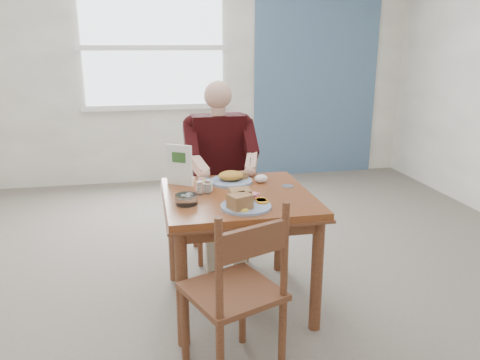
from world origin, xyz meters
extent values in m
plane|color=#635A50|center=(0.00, 0.00, 0.00)|extent=(6.00, 6.00, 0.00)
plane|color=white|center=(0.00, 3.00, 1.40)|extent=(5.50, 0.00, 5.50)
cube|color=#496688|center=(1.60, 2.98, 1.40)|extent=(1.60, 0.02, 2.80)
ellipsoid|color=yellow|center=(-0.03, -0.35, 0.77)|extent=(0.06, 0.05, 0.03)
ellipsoid|color=white|center=(0.20, 0.21, 0.78)|extent=(0.11, 0.10, 0.06)
cylinder|color=silver|center=(0.34, 0.07, 0.75)|extent=(0.10, 0.10, 0.01)
cube|color=white|center=(-0.40, 2.97, 1.60)|extent=(1.60, 0.02, 1.30)
cube|color=white|center=(-0.40, 2.96, 0.92)|extent=(1.72, 0.04, 0.06)
cube|color=white|center=(-0.40, 2.96, 1.60)|extent=(1.72, 0.04, 0.06)
cube|color=brown|center=(0.00, 0.00, 0.73)|extent=(0.90, 0.90, 0.04)
cube|color=brown|center=(0.00, 0.00, 0.70)|extent=(0.92, 0.92, 0.01)
cylinder|color=brown|center=(-0.39, -0.39, 0.35)|extent=(0.07, 0.07, 0.71)
cylinder|color=brown|center=(0.39, -0.39, 0.35)|extent=(0.07, 0.07, 0.71)
cylinder|color=brown|center=(-0.39, 0.39, 0.35)|extent=(0.07, 0.07, 0.71)
cylinder|color=brown|center=(0.39, 0.39, 0.35)|extent=(0.07, 0.07, 0.71)
cube|color=brown|center=(0.00, -0.39, 0.66)|extent=(0.80, 0.03, 0.08)
cube|color=brown|center=(0.00, 0.39, 0.66)|extent=(0.80, 0.03, 0.08)
cube|color=brown|center=(-0.39, 0.00, 0.66)|extent=(0.03, 0.80, 0.08)
cube|color=brown|center=(0.39, 0.00, 0.66)|extent=(0.03, 0.80, 0.08)
cylinder|color=brown|center=(-0.18, 0.57, 0.23)|extent=(0.04, 0.04, 0.45)
cylinder|color=brown|center=(0.18, 0.57, 0.23)|extent=(0.04, 0.04, 0.45)
cylinder|color=brown|center=(-0.18, 0.93, 0.23)|extent=(0.04, 0.04, 0.45)
cylinder|color=brown|center=(0.18, 0.93, 0.23)|extent=(0.04, 0.04, 0.45)
cube|color=brown|center=(0.00, 0.75, 0.47)|extent=(0.42, 0.42, 0.03)
cylinder|color=brown|center=(-0.18, 0.93, 0.70)|extent=(0.04, 0.04, 0.50)
cylinder|color=brown|center=(0.18, 0.93, 0.70)|extent=(0.04, 0.04, 0.50)
cube|color=brown|center=(0.00, 0.93, 0.80)|extent=(0.38, 0.03, 0.14)
cylinder|color=brown|center=(-0.39, -0.57, 0.23)|extent=(0.05, 0.05, 0.45)
cylinder|color=brown|center=(-0.06, -0.43, 0.23)|extent=(0.05, 0.05, 0.45)
cylinder|color=brown|center=(0.07, -0.77, 0.23)|extent=(0.05, 0.05, 0.45)
cube|color=brown|center=(-0.16, -0.67, 0.47)|extent=(0.55, 0.55, 0.03)
cylinder|color=brown|center=(-0.26, -0.90, 0.70)|extent=(0.05, 0.05, 0.50)
cylinder|color=brown|center=(0.07, -0.77, 0.70)|extent=(0.05, 0.05, 0.50)
cube|color=brown|center=(-0.09, -0.84, 0.80)|extent=(0.36, 0.17, 0.14)
cube|color=tan|center=(-0.10, 0.63, 0.54)|extent=(0.13, 0.38, 0.12)
cube|color=tan|center=(0.10, 0.63, 0.54)|extent=(0.13, 0.38, 0.12)
cube|color=tan|center=(-0.10, 0.45, 0.24)|extent=(0.10, 0.10, 0.48)
cube|color=tan|center=(0.10, 0.45, 0.24)|extent=(0.10, 0.10, 0.48)
cube|color=black|center=(0.00, 0.78, 0.84)|extent=(0.40, 0.22, 0.58)
sphere|color=black|center=(-0.19, 0.78, 1.06)|extent=(0.15, 0.15, 0.15)
sphere|color=black|center=(0.19, 0.78, 1.06)|extent=(0.15, 0.15, 0.15)
cylinder|color=tan|center=(0.00, 0.76, 1.15)|extent=(0.11, 0.11, 0.08)
sphere|color=tan|center=(0.00, 0.76, 1.28)|extent=(0.21, 0.21, 0.21)
cube|color=black|center=(-0.22, 0.67, 0.96)|extent=(0.09, 0.29, 0.27)
cube|color=black|center=(0.22, 0.67, 0.96)|extent=(0.09, 0.29, 0.27)
sphere|color=black|center=(-0.22, 0.55, 0.86)|extent=(0.09, 0.09, 0.09)
sphere|color=black|center=(0.22, 0.55, 0.86)|extent=(0.09, 0.09, 0.09)
cube|color=tan|center=(-0.19, 0.46, 0.82)|extent=(0.14, 0.23, 0.14)
cube|color=tan|center=(0.19, 0.46, 0.82)|extent=(0.14, 0.23, 0.14)
sphere|color=tan|center=(-0.16, 0.37, 0.79)|extent=(0.08, 0.08, 0.08)
sphere|color=tan|center=(0.16, 0.37, 0.79)|extent=(0.08, 0.08, 0.08)
cylinder|color=silver|center=(0.16, 0.37, 0.84)|extent=(0.01, 0.05, 0.12)
cylinder|color=white|center=(0.00, -0.26, 0.76)|extent=(0.35, 0.35, 0.02)
cube|color=tan|center=(-0.05, -0.30, 0.81)|extent=(0.15, 0.14, 0.08)
cube|color=tan|center=(-0.03, -0.21, 0.81)|extent=(0.12, 0.10, 0.08)
cylinder|color=orange|center=(0.10, -0.23, 0.77)|extent=(0.07, 0.07, 0.01)
cylinder|color=orange|center=(0.10, -0.21, 0.77)|extent=(0.09, 0.09, 0.01)
cylinder|color=orange|center=(0.10, -0.18, 0.77)|extent=(0.10, 0.10, 0.01)
cube|color=#DE697B|center=(0.07, -0.14, 0.78)|extent=(0.08, 0.08, 0.03)
cylinder|color=white|center=(0.00, 0.26, 0.76)|extent=(0.32, 0.32, 0.02)
ellipsoid|color=gold|center=(0.00, 0.26, 0.80)|extent=(0.18, 0.16, 0.06)
cube|color=tan|center=(0.06, 0.28, 0.79)|extent=(0.11, 0.08, 0.04)
cylinder|color=white|center=(-0.19, 0.12, 0.78)|extent=(0.11, 0.11, 0.05)
cube|color=pink|center=(-0.20, 0.12, 0.82)|extent=(0.04, 0.02, 0.03)
cube|color=#6699D8|center=(-0.18, 0.13, 0.82)|extent=(0.04, 0.02, 0.03)
cube|color=#EAD159|center=(-0.19, 0.10, 0.82)|extent=(0.04, 0.03, 0.03)
cube|color=white|center=(-0.21, 0.14, 0.82)|extent=(0.04, 0.01, 0.03)
cylinder|color=white|center=(-0.23, 0.03, 0.79)|extent=(0.04, 0.04, 0.07)
cylinder|color=silver|center=(-0.23, 0.03, 0.83)|extent=(0.05, 0.05, 0.02)
cylinder|color=white|center=(-0.18, 0.04, 0.79)|extent=(0.04, 0.04, 0.07)
cylinder|color=silver|center=(-0.18, 0.04, 0.83)|extent=(0.05, 0.05, 0.02)
cylinder|color=white|center=(-0.33, -0.13, 0.78)|extent=(0.16, 0.16, 0.06)
cylinder|color=white|center=(-0.34, -0.14, 0.80)|extent=(0.04, 0.04, 0.02)
cylinder|color=white|center=(-0.31, -0.12, 0.80)|extent=(0.04, 0.04, 0.02)
cylinder|color=white|center=(-0.32, -0.15, 0.80)|extent=(0.04, 0.04, 0.02)
cube|color=white|center=(-0.34, 0.26, 0.88)|extent=(0.16, 0.11, 0.27)
cube|color=#2D5926|center=(-0.34, 0.26, 0.94)|extent=(0.08, 0.05, 0.07)
camera|label=1|loc=(-0.53, -2.70, 1.64)|focal=35.00mm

